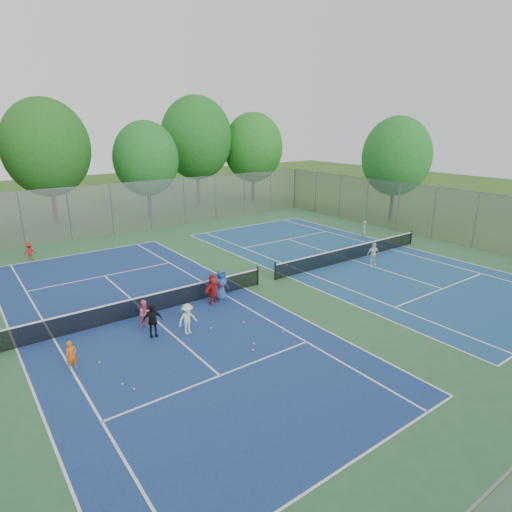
{
  "coord_description": "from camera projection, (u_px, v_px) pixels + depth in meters",
  "views": [
    {
      "loc": [
        -13.73,
        -17.72,
        8.49
      ],
      "look_at": [
        0.0,
        1.0,
        1.3
      ],
      "focal_mm": 30.0,
      "sensor_mm": 36.0,
      "label": 1
    }
  ],
  "objects": [
    {
      "name": "tennis_ball_3",
      "position": [
        211.0,
        328.0,
        18.47
      ],
      "size": [
        0.07,
        0.07,
        0.07
      ],
      "primitive_type": "sphere",
      "color": "gold",
      "rests_on": "ground"
    },
    {
      "name": "student_c",
      "position": [
        188.0,
        319.0,
        17.91
      ],
      "size": [
        0.91,
        0.57,
        1.34
      ],
      "primitive_type": "imported",
      "rotation": [
        0.0,
        0.0,
        0.09
      ],
      "color": "silver",
      "rests_on": "ground"
    },
    {
      "name": "fence_north",
      "position": [
        150.0,
        205.0,
        35.65
      ],
      "size": [
        32.0,
        0.1,
        4.0
      ],
      "primitive_type": "cube",
      "color": "gray",
      "rests_on": "ground"
    },
    {
      "name": "tennis_ball_8",
      "position": [
        122.0,
        384.0,
        14.51
      ],
      "size": [
        0.07,
        0.07,
        0.07
      ],
      "primitive_type": "sphere",
      "color": "#CFD631",
      "rests_on": "ground"
    },
    {
      "name": "tennis_ball_0",
      "position": [
        134.0,
        390.0,
        14.21
      ],
      "size": [
        0.07,
        0.07,
        0.07
      ],
      "primitive_type": "sphere",
      "color": "#BFD130",
      "rests_on": "ground"
    },
    {
      "name": "tree_nc",
      "position": [
        146.0,
        159.0,
        39.62
      ],
      "size": [
        6.0,
        6.0,
        8.85
      ],
      "color": "#443326",
      "rests_on": "ground"
    },
    {
      "name": "tennis_ball_2",
      "position": [
        176.0,
        338.0,
        17.64
      ],
      "size": [
        0.07,
        0.07,
        0.07
      ],
      "primitive_type": "sphere",
      "color": "#A4C72E",
      "rests_on": "ground"
    },
    {
      "name": "fence_east",
      "position": [
        434.0,
        213.0,
        32.36
      ],
      "size": [
        0.1,
        32.0,
        4.0
      ],
      "primitive_type": "cube",
      "rotation": [
        0.0,
        0.0,
        1.57
      ],
      "color": "gray",
      "rests_on": "ground"
    },
    {
      "name": "tennis_ball_9",
      "position": [
        254.0,
        344.0,
        17.16
      ],
      "size": [
        0.07,
        0.07,
        0.07
      ],
      "primitive_type": "sphere",
      "color": "#C3E635",
      "rests_on": "ground"
    },
    {
      "name": "student_b",
      "position": [
        145.0,
        314.0,
        18.44
      ],
      "size": [
        0.72,
        0.61,
        1.28
      ],
      "primitive_type": "imported",
      "rotation": [
        0.0,
        0.0,
        0.23
      ],
      "color": "#F8608A",
      "rests_on": "ground"
    },
    {
      "name": "net_right",
      "position": [
        352.0,
        253.0,
        27.73
      ],
      "size": [
        12.87,
        0.1,
        0.91
      ],
      "primitive_type": "cube",
      "color": "black",
      "rests_on": "ground"
    },
    {
      "name": "child_far_baseline",
      "position": [
        30.0,
        252.0,
        27.65
      ],
      "size": [
        0.75,
        0.44,
        1.15
      ],
      "primitive_type": "imported",
      "rotation": [
        0.0,
        0.0,
        3.13
      ],
      "color": "#A41718",
      "rests_on": "ground"
    },
    {
      "name": "ball_crate",
      "position": [
        141.0,
        311.0,
        19.92
      ],
      "size": [
        0.48,
        0.48,
        0.31
      ],
      "primitive_type": "cube",
      "rotation": [
        0.0,
        0.0,
        0.41
      ],
      "color": "blue",
      "rests_on": "ground"
    },
    {
      "name": "net_left",
      "position": [
        147.0,
        305.0,
        19.83
      ],
      "size": [
        12.87,
        0.1,
        0.91
      ],
      "primitive_type": "cube",
      "color": "black",
      "rests_on": "ground"
    },
    {
      "name": "tree_nr",
      "position": [
        196.0,
        138.0,
        45.4
      ],
      "size": [
        7.6,
        7.6,
        11.42
      ],
      "color": "#443326",
      "rests_on": "ground"
    },
    {
      "name": "tennis_ball_6",
      "position": [
        194.0,
        316.0,
        19.64
      ],
      "size": [
        0.07,
        0.07,
        0.07
      ],
      "primitive_type": "sphere",
      "color": "yellow",
      "rests_on": "ground"
    },
    {
      "name": "tennis_ball_4",
      "position": [
        244.0,
        322.0,
        19.04
      ],
      "size": [
        0.07,
        0.07,
        0.07
      ],
      "primitive_type": "sphere",
      "color": "#E7EE37",
      "rests_on": "ground"
    },
    {
      "name": "ball_hopper",
      "position": [
        187.0,
        315.0,
        19.26
      ],
      "size": [
        0.3,
        0.3,
        0.5
      ],
      "primitive_type": "cube",
      "rotation": [
        0.0,
        0.0,
        -0.19
      ],
      "color": "#258935",
      "rests_on": "ground"
    },
    {
      "name": "student_d",
      "position": [
        152.0,
        321.0,
        17.63
      ],
      "size": [
        0.89,
        0.5,
        1.44
      ],
      "primitive_type": "imported",
      "rotation": [
        0.0,
        0.0,
        -0.19
      ],
      "color": "black",
      "rests_on": "ground"
    },
    {
      "name": "tennis_ball_7",
      "position": [
        283.0,
        332.0,
        18.16
      ],
      "size": [
        0.07,
        0.07,
        0.07
      ],
      "primitive_type": "sphere",
      "color": "gold",
      "rests_on": "ground"
    },
    {
      "name": "tennis_ball_1",
      "position": [
        253.0,
        350.0,
        16.67
      ],
      "size": [
        0.07,
        0.07,
        0.07
      ],
      "primitive_type": "sphere",
      "color": "#E2F338",
      "rests_on": "ground"
    },
    {
      "name": "student_f",
      "position": [
        213.0,
        289.0,
        20.88
      ],
      "size": [
        1.47,
        0.83,
        1.51
      ],
      "primitive_type": "imported",
      "rotation": [
        0.0,
        0.0,
        0.3
      ],
      "color": "#AF1C19",
      "rests_on": "ground"
    },
    {
      "name": "tree_side_e",
      "position": [
        396.0,
        156.0,
        37.57
      ],
      "size": [
        6.0,
        6.0,
        9.2
      ],
      "color": "#443326",
      "rests_on": "ground"
    },
    {
      "name": "tree_nl",
      "position": [
        46.0,
        148.0,
        36.3
      ],
      "size": [
        7.2,
        7.2,
        10.69
      ],
      "color": "#443326",
      "rests_on": "ground"
    },
    {
      "name": "court_pad",
      "position": [
        267.0,
        282.0,
        23.91
      ],
      "size": [
        32.0,
        32.0,
        0.01
      ],
      "primitive_type": "cube",
      "color": "#2E6139",
      "rests_on": "ground"
    },
    {
      "name": "tennis_ball_5",
      "position": [
        99.0,
        363.0,
        15.78
      ],
      "size": [
        0.07,
        0.07,
        0.07
      ],
      "primitive_type": "sphere",
      "color": "gold",
      "rests_on": "ground"
    },
    {
      "name": "tree_ne",
      "position": [
        253.0,
        147.0,
        47.57
      ],
      "size": [
        6.6,
        6.6,
        9.77
      ],
      "color": "#443326",
      "rests_on": "ground"
    },
    {
      "name": "instructor",
      "position": [
        364.0,
        231.0,
        32.28
      ],
      "size": [
        0.66,
        0.62,
        1.53
      ],
      "primitive_type": "imported",
      "rotation": [
        0.0,
        0.0,
        3.78
      ],
      "color": "gray",
      "rests_on": "ground"
    },
    {
      "name": "teen_court_b",
      "position": [
        373.0,
        254.0,
        26.65
      ],
      "size": [
        0.92,
        0.56,
        1.46
      ],
      "primitive_type": "imported",
      "rotation": [
        0.0,
        0.0,
        -0.25
      ],
      "color": "silver",
      "rests_on": "ground"
    },
    {
      "name": "court_left",
      "position": [
        148.0,
        314.0,
        19.96
      ],
      "size": [
        10.97,
        23.77,
        0.01
      ],
      "primitive_type": "cube",
      "color": "navy",
      "rests_on": "court_pad"
    },
    {
      "name": "student_a",
      "position": [
        71.0,
        355.0,
        15.32
      ],
      "size": [
        0.44,
        0.32,
        1.11
      ],
      "primitive_type": "imported",
      "rotation": [
        0.0,
        0.0,
        0.14
      ],
      "color": "orange",
      "rests_on": "ground"
    },
    {
      "name": "ground",
      "position": [
        267.0,
        282.0,
        23.91
      ],
      "size": [
        120.0,
        120.0,
        0.0
      ],
      "primitive_type": "plane",
      "color": "#30561B",
      "rests_on": "ground"
    },
    {
      "name": "student_e",
      "position": [
        221.0,
        285.0,
        21.33
      ],
      "size": [
        0.87,
        0.65,
        1.62
      ],
      "primitive_type": "imported",
      "rotation": [
        0.0,
        0.0,
        0.18
      ],
      "color": "#284893",
      "rests_on": "ground"
    },
    {
      "name": "court_right",
      "position": [
        351.0,
        260.0,
        27.86
      ],
      "size": [
        10.97,
        23.77,
        0.01
      ],
      "primitive_type": "cube",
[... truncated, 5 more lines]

